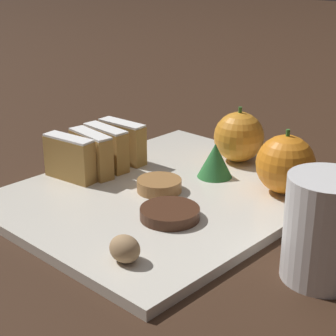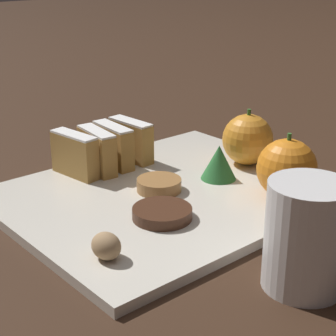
# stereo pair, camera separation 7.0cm
# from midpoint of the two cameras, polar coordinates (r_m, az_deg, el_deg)

# --- Properties ---
(ground_plane) EXTENTS (6.00, 6.00, 0.00)m
(ground_plane) POSITION_cam_midpoint_polar(r_m,az_deg,el_deg) (0.72, -2.80, -3.18)
(ground_plane) COLOR #382316
(serving_platter) EXTENTS (0.33, 0.40, 0.01)m
(serving_platter) POSITION_cam_midpoint_polar(r_m,az_deg,el_deg) (0.72, -2.81, -2.74)
(serving_platter) COLOR silver
(serving_platter) RESTS_ON ground_plane
(stollen_slice_front) EXTENTS (0.08, 0.03, 0.06)m
(stollen_slice_front) POSITION_cam_midpoint_polar(r_m,az_deg,el_deg) (0.76, -12.61, 0.94)
(stollen_slice_front) COLOR #B28442
(stollen_slice_front) RESTS_ON serving_platter
(stollen_slice_second) EXTENTS (0.08, 0.03, 0.06)m
(stollen_slice_second) POSITION_cam_midpoint_polar(r_m,az_deg,el_deg) (0.77, -10.43, 1.42)
(stollen_slice_second) COLOR #B28442
(stollen_slice_second) RESTS_ON serving_platter
(stollen_slice_third) EXTENTS (0.08, 0.03, 0.06)m
(stollen_slice_third) POSITION_cam_midpoint_polar(r_m,az_deg,el_deg) (0.79, -8.77, 2.05)
(stollen_slice_third) COLOR #B28442
(stollen_slice_third) RESTS_ON serving_platter
(stollen_slice_fourth) EXTENTS (0.08, 0.03, 0.06)m
(stollen_slice_fourth) POSITION_cam_midpoint_polar(r_m,az_deg,el_deg) (0.81, -7.15, 2.63)
(stollen_slice_fourth) COLOR #B28442
(stollen_slice_fourth) RESTS_ON serving_platter
(orange_near) EXTENTS (0.07, 0.07, 0.08)m
(orange_near) POSITION_cam_midpoint_polar(r_m,az_deg,el_deg) (0.70, 9.07, 0.34)
(orange_near) COLOR orange
(orange_near) RESTS_ON serving_platter
(orange_far) EXTENTS (0.07, 0.07, 0.08)m
(orange_far) POSITION_cam_midpoint_polar(r_m,az_deg,el_deg) (0.81, 4.64, 3.16)
(orange_far) COLOR orange
(orange_far) RESTS_ON serving_platter
(walnut) EXTENTS (0.03, 0.03, 0.03)m
(walnut) POSITION_cam_midpoint_polar(r_m,az_deg,el_deg) (0.55, -8.09, -8.22)
(walnut) COLOR tan
(walnut) RESTS_ON serving_platter
(chocolate_cookie) EXTENTS (0.07, 0.07, 0.01)m
(chocolate_cookie) POSITION_cam_midpoint_polar(r_m,az_deg,el_deg) (0.64, -2.98, -4.68)
(chocolate_cookie) COLOR #472819
(chocolate_cookie) RESTS_ON serving_platter
(gingerbread_cookie) EXTENTS (0.06, 0.06, 0.02)m
(gingerbread_cookie) POSITION_cam_midpoint_polar(r_m,az_deg,el_deg) (0.71, -3.73, -1.82)
(gingerbread_cookie) COLOR #A3703D
(gingerbread_cookie) RESTS_ON serving_platter
(evergreen_sprig) EXTENTS (0.05, 0.05, 0.05)m
(evergreen_sprig) POSITION_cam_midpoint_polar(r_m,az_deg,el_deg) (0.75, 2.12, 0.73)
(evergreen_sprig) COLOR #2D7538
(evergreen_sprig) RESTS_ON serving_platter
(coffee_mug) EXTENTS (0.11, 0.08, 0.10)m
(coffee_mug) POSITION_cam_midpoint_polar(r_m,az_deg,el_deg) (0.54, 12.28, -6.19)
(coffee_mug) COLOR white
(coffee_mug) RESTS_ON ground_plane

